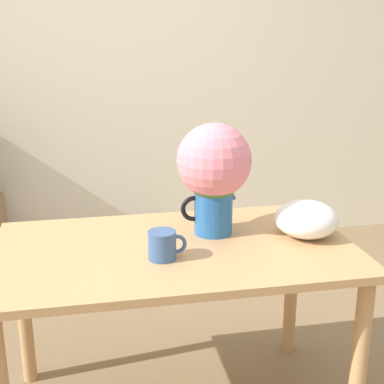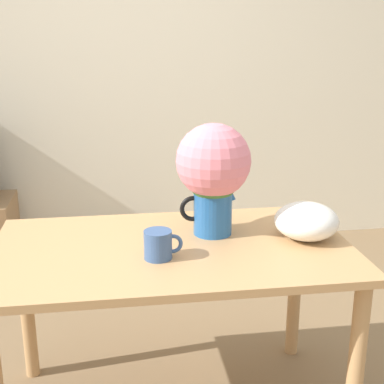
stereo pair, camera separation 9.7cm
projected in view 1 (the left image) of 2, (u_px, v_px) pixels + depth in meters
The scene contains 5 objects.
wall_back at pixel (99, 63), 3.59m from camera, with size 8.00×0.05×2.60m.
table at pixel (175, 271), 2.04m from camera, with size 1.35×0.78×0.73m.
flower_vase at pixel (214, 170), 2.07m from camera, with size 0.29×0.29×0.44m.
coffee_mug at pixel (163, 245), 1.89m from camera, with size 0.14×0.10×0.10m.
white_bowl at pixel (307, 219), 2.09m from camera, with size 0.25×0.25×0.14m.
Camera 1 is at (-0.10, -1.76, 1.51)m, focal length 50.00 mm.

